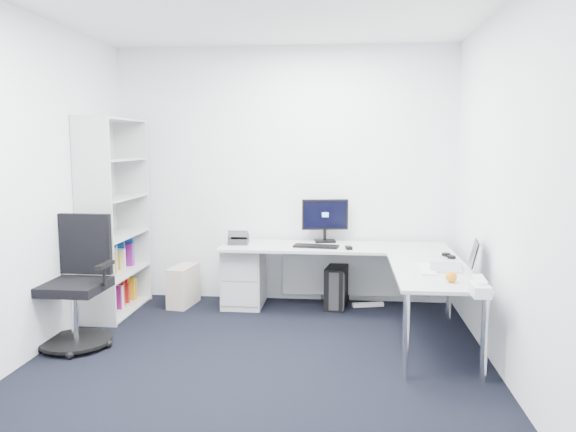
# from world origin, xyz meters

# --- Properties ---
(ground) EXTENTS (4.20, 4.20, 0.00)m
(ground) POSITION_xyz_m (0.00, 0.00, 0.00)
(ground) COLOR black
(wall_back) EXTENTS (3.60, 0.02, 2.70)m
(wall_back) POSITION_xyz_m (0.00, 2.10, 1.35)
(wall_back) COLOR white
(wall_back) RESTS_ON ground
(wall_front) EXTENTS (3.60, 0.02, 2.70)m
(wall_front) POSITION_xyz_m (0.00, -2.10, 1.35)
(wall_front) COLOR white
(wall_front) RESTS_ON ground
(wall_left) EXTENTS (0.02, 4.20, 2.70)m
(wall_left) POSITION_xyz_m (-1.80, 0.00, 1.35)
(wall_left) COLOR white
(wall_left) RESTS_ON ground
(wall_right) EXTENTS (0.02, 4.20, 2.70)m
(wall_right) POSITION_xyz_m (1.80, 0.00, 1.35)
(wall_right) COLOR white
(wall_right) RESTS_ON ground
(l_desk) EXTENTS (2.28, 1.28, 0.67)m
(l_desk) POSITION_xyz_m (0.55, 1.40, 0.33)
(l_desk) COLOR #B5B8B8
(l_desk) RESTS_ON ground
(drawer_pedestal) EXTENTS (0.41, 0.50, 0.62)m
(drawer_pedestal) POSITION_xyz_m (-0.39, 1.80, 0.31)
(drawer_pedestal) COLOR #B5B8B8
(drawer_pedestal) RESTS_ON ground
(bookshelf) EXTENTS (0.38, 0.97, 1.94)m
(bookshelf) POSITION_xyz_m (-1.62, 1.45, 0.97)
(bookshelf) COLOR #BCBFBF
(bookshelf) RESTS_ON ground
(task_chair) EXTENTS (0.62, 0.62, 1.09)m
(task_chair) POSITION_xyz_m (-1.58, 0.46, 0.55)
(task_chair) COLOR black
(task_chair) RESTS_ON ground
(black_pc_tower) EXTENTS (0.26, 0.47, 0.43)m
(black_pc_tower) POSITION_xyz_m (0.58, 1.85, 0.22)
(black_pc_tower) COLOR black
(black_pc_tower) RESTS_ON ground
(beige_pc_tower) EXTENTS (0.26, 0.46, 0.42)m
(beige_pc_tower) POSITION_xyz_m (-1.02, 1.74, 0.21)
(beige_pc_tower) COLOR beige
(beige_pc_tower) RESTS_ON ground
(power_strip) EXTENTS (0.33, 0.14, 0.04)m
(power_strip) POSITION_xyz_m (0.91, 1.88, 0.02)
(power_strip) COLOR white
(power_strip) RESTS_ON ground
(monitor) EXTENTS (0.50, 0.23, 0.46)m
(monitor) POSITION_xyz_m (0.45, 1.93, 0.90)
(monitor) COLOR black
(monitor) RESTS_ON l_desk
(black_keyboard) EXTENTS (0.46, 0.21, 0.02)m
(black_keyboard) POSITION_xyz_m (0.37, 1.62, 0.68)
(black_keyboard) COLOR black
(black_keyboard) RESTS_ON l_desk
(mouse) EXTENTS (0.08, 0.10, 0.03)m
(mouse) POSITION_xyz_m (0.69, 1.55, 0.68)
(mouse) COLOR black
(mouse) RESTS_ON l_desk
(desk_phone) EXTENTS (0.21, 0.21, 0.14)m
(desk_phone) POSITION_xyz_m (-0.43, 1.74, 0.73)
(desk_phone) COLOR #2B2B2E
(desk_phone) RESTS_ON l_desk
(laptop) EXTENTS (0.42, 0.41, 0.26)m
(laptop) POSITION_xyz_m (1.48, 0.77, 0.80)
(laptop) COLOR silver
(laptop) RESTS_ON l_desk
(white_keyboard) EXTENTS (0.13, 0.43, 0.01)m
(white_keyboard) POSITION_xyz_m (1.32, 0.71, 0.67)
(white_keyboard) COLOR white
(white_keyboard) RESTS_ON l_desk
(headphones) EXTENTS (0.15, 0.20, 0.05)m
(headphones) POSITION_xyz_m (1.59, 1.25, 0.69)
(headphones) COLOR black
(headphones) RESTS_ON l_desk
(orange_fruit) EXTENTS (0.08, 0.08, 0.08)m
(orange_fruit) POSITION_xyz_m (1.44, 0.31, 0.71)
(orange_fruit) COLOR orange
(orange_fruit) RESTS_ON l_desk
(tissue_box) EXTENTS (0.12, 0.22, 0.08)m
(tissue_box) POSITION_xyz_m (1.57, -0.04, 0.70)
(tissue_box) COLOR white
(tissue_box) RESTS_ON l_desk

